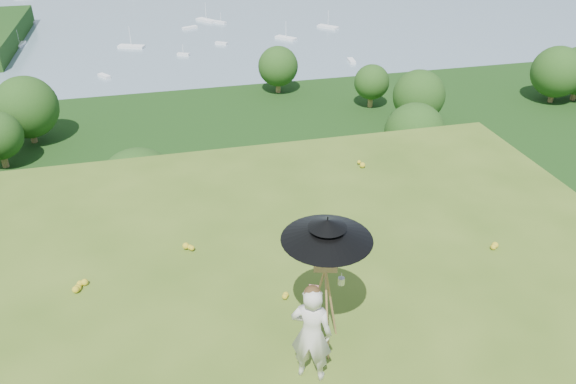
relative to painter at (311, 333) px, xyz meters
name	(u,v)px	position (x,y,z in m)	size (l,w,h in m)	color
ground	(297,351)	(-0.07, 0.47, -0.76)	(14.00, 14.00, 0.00)	#42631C
forest_slope	(200,304)	(-0.07, 35.47, -29.76)	(140.00, 56.00, 22.00)	#10330E
shoreline_tier	(177,174)	(-0.07, 75.47, -36.76)	(170.00, 28.00, 8.00)	gray
slope_trees	(187,171)	(-0.07, 35.47, -15.76)	(110.00, 50.00, 6.00)	#1C4815
harbor_town	(173,136)	(-0.07, 75.47, -30.26)	(110.00, 22.00, 5.00)	beige
moored_boats	(110,32)	(-12.57, 161.47, -34.41)	(140.00, 140.00, 0.70)	white
wildflowers	(293,335)	(-0.07, 0.72, -0.70)	(10.00, 10.50, 0.12)	gold
painter	(311,333)	(0.00, 0.00, 0.00)	(0.56, 0.36, 1.52)	beige
field_easel	(324,299)	(0.33, 0.52, 0.08)	(0.64, 0.64, 1.68)	#986140
sun_umbrella	(327,243)	(0.34, 0.54, 1.02)	(1.22, 1.22, 0.80)	black
painter_cap	(313,291)	(0.00, 0.00, 0.72)	(0.21, 0.25, 0.10)	#C06A69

